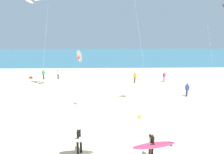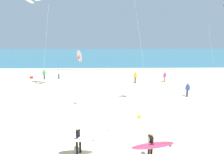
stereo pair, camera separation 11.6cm
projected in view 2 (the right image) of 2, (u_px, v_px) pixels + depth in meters
The scene contains 13 objects.
ocean_water at pixel (107, 55), 67.77m from camera, with size 160.00×60.00×0.08m, color #2D6075.
shoreline_foam at pixel (106, 69), 38.78m from camera, with size 160.00×1.09×0.01m, color white.
surfer_lead at pixel (78, 139), 10.67m from camera, with size 2.09×0.89×1.71m.
surfer_trailing at pixel (152, 145), 10.06m from camera, with size 2.38×1.02×1.71m.
kite_arc_charcoal_high at pixel (34, 0), 21.65m from camera, with size 2.66×2.87×11.26m.
kite_delta_ivory_low at pixel (80, 56), 16.31m from camera, with size 2.83×4.49×5.62m.
bystander_blue_top at pixel (187, 90), 21.09m from camera, with size 0.38×0.38×1.59m.
bystander_purple_top at pixel (165, 77), 27.69m from camera, with size 0.48×0.26×1.59m.
bystander_green_top at pixel (44, 74), 29.50m from camera, with size 0.45×0.31×1.59m.
bystander_yellow_top at pixel (135, 78), 27.25m from camera, with size 0.44×0.32×1.59m.
bystander_white_top at pixel (59, 74), 29.89m from camera, with size 0.34×0.41×1.59m.
lifeguard_flag at pixel (30, 83), 22.46m from camera, with size 0.45×0.05×2.10m.
beach_ball at pixel (139, 116), 15.75m from camera, with size 0.28×0.28×0.28m, color yellow.
Camera 2 is at (0.48, -9.54, 6.81)m, focal length 29.86 mm.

